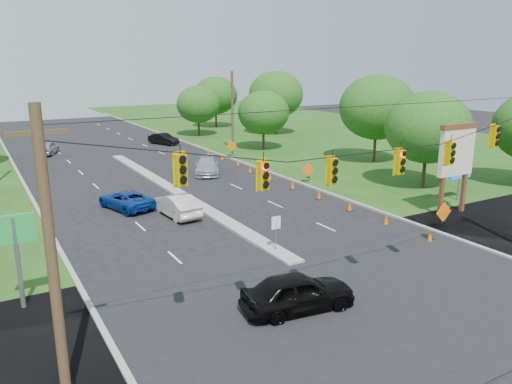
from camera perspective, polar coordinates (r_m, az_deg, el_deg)
ground at (r=22.81m, az=10.51°, el=-11.64°), size 160.00×160.00×0.00m
grass_right at (r=57.00m, az=20.58°, el=3.64°), size 40.00×160.00×0.06m
cross_street at (r=22.81m, az=10.51°, el=-11.64°), size 160.00×14.00×0.02m
curb_left at (r=46.55m, az=-25.05°, el=0.87°), size 0.25×110.00×0.16m
curb_right at (r=52.12m, az=-2.46°, el=3.61°), size 0.25×110.00×0.16m
median at (r=40.06m, az=-9.27°, el=0.02°), size 1.00×34.00×0.18m
median_sign at (r=26.70m, az=2.30°, el=-4.01°), size 0.55×0.06×2.05m
signal_span at (r=20.35m, az=12.87°, el=-0.06°), size 25.60×0.32×9.00m
utility_pole_far_right at (r=56.96m, az=-2.72°, el=9.13°), size 0.28×0.28×9.00m
pylon_sign at (r=35.76m, az=21.98°, el=3.94°), size 5.90×2.30×6.12m
cone_0 at (r=30.34m, az=19.28°, el=-4.75°), size 0.32×0.32×0.70m
cone_1 at (r=32.57m, az=14.65°, el=-3.07°), size 0.32×0.32×0.70m
cone_2 at (r=35.02m, az=10.65°, el=-1.59°), size 0.32×0.32×0.70m
cone_3 at (r=37.62m, az=7.20°, el=-0.31°), size 0.32×0.32×0.70m
cone_4 at (r=40.37m, az=4.20°, el=0.80°), size 0.32×0.32×0.70m
cone_5 at (r=43.22m, az=1.60°, el=1.77°), size 0.32×0.32×0.70m
cone_6 at (r=46.16m, az=-0.69°, el=2.62°), size 0.32×0.32×0.70m
cone_7 at (r=49.45m, az=-2.08°, el=3.42°), size 0.32×0.32×0.70m
cone_8 at (r=52.51m, az=-3.88°, el=4.07°), size 0.32×0.32×0.70m
cone_9 at (r=55.62m, az=-5.48°, el=4.63°), size 0.32×0.32×0.70m
work_sign_0 at (r=32.38m, az=20.66°, el=-2.28°), size 1.27×0.58×1.37m
work_sign_1 at (r=42.26m, az=5.97°, el=2.43°), size 1.27×0.58×1.37m
work_sign_2 at (r=53.99m, az=-2.80°, el=5.17°), size 1.27×0.58×1.37m
tree_7 at (r=42.08m, az=19.05°, el=7.00°), size 6.72×6.72×7.84m
tree_8 at (r=51.77m, az=13.67°, el=9.38°), size 7.56×7.56×8.82m
tree_9 at (r=57.80m, az=0.87°, el=9.07°), size 5.88×5.88×6.86m
tree_10 at (r=70.37m, az=2.30°, el=11.08°), size 7.56×7.56×8.82m
tree_11 at (r=78.10m, az=-4.64°, el=10.95°), size 6.72×6.72×7.84m
tree_12 at (r=69.31m, az=-6.63°, el=9.92°), size 5.88×5.88×6.86m
black_sedan at (r=21.03m, az=4.82°, el=-11.33°), size 4.99×2.53×1.63m
white_sedan at (r=33.65m, az=-9.07°, el=-1.47°), size 1.94×4.69×1.51m
blue_pickup at (r=36.06m, az=-14.68°, el=-0.84°), size 3.40×5.15×1.31m
silver_car_far at (r=46.05m, az=-5.66°, el=3.01°), size 4.00×5.51×1.48m
silver_car_oncoming at (r=60.06m, az=-22.76°, el=4.68°), size 3.30×4.67×1.48m
dark_car_receding at (r=63.38m, az=-10.53°, el=6.00°), size 3.03×4.38×1.37m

